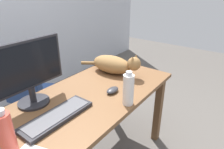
{
  "coord_description": "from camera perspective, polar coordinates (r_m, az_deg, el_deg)",
  "views": [
    {
      "loc": [
        -0.84,
        -0.85,
        1.42
      ],
      "look_at": [
        0.3,
        -0.0,
        0.76
      ],
      "focal_mm": 31.98,
      "sensor_mm": 36.0,
      "label": 1
    }
  ],
  "objects": [
    {
      "name": "desk",
      "position": [
        1.44,
        -7.4,
        -9.95
      ],
      "size": [
        1.46,
        0.66,
        0.7
      ],
      "color": "brown",
      "rests_on": "ground_plane"
    },
    {
      "name": "office_chair",
      "position": [
        1.99,
        -20.31,
        -8.6
      ],
      "size": [
        0.5,
        0.48,
        0.88
      ],
      "color": "black",
      "rests_on": "ground_plane"
    },
    {
      "name": "monitor",
      "position": [
        1.31,
        -22.84,
        0.86
      ],
      "size": [
        0.48,
        0.2,
        0.42
      ],
      "color": "#232328",
      "rests_on": "desk"
    },
    {
      "name": "keyboard",
      "position": [
        1.22,
        -15.39,
        -11.41
      ],
      "size": [
        0.44,
        0.15,
        0.03
      ],
      "color": "#232328",
      "rests_on": "desk"
    },
    {
      "name": "cat",
      "position": [
        1.71,
        0.54,
        2.96
      ],
      "size": [
        0.21,
        0.61,
        0.2
      ],
      "color": "olive",
      "rests_on": "desk"
    },
    {
      "name": "computer_mouse",
      "position": [
        1.42,
        0.15,
        -4.51
      ],
      "size": [
        0.11,
        0.06,
        0.04
      ],
      "primitive_type": "ellipsoid",
      "color": "#333338",
      "rests_on": "desk"
    },
    {
      "name": "water_bottle",
      "position": [
        1.03,
        -28.1,
        -14.54
      ],
      "size": [
        0.07,
        0.07,
        0.23
      ],
      "color": "#D84C3D",
      "rests_on": "desk"
    },
    {
      "name": "spray_bottle",
      "position": [
        1.26,
        4.71,
        -4.25
      ],
      "size": [
        0.07,
        0.07,
        0.23
      ],
      "color": "silver",
      "rests_on": "desk"
    }
  ]
}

